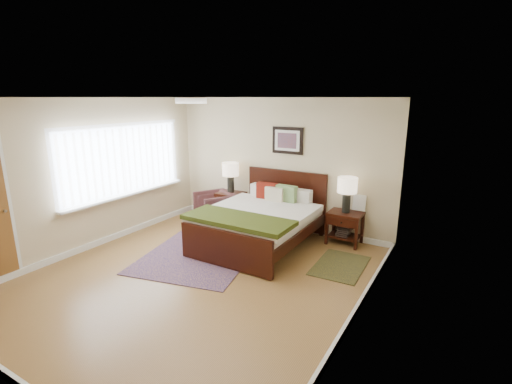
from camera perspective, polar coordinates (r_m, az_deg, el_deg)
floor at (r=5.54m, az=-8.82°, el=-12.63°), size 5.00×5.00×0.00m
back_wall at (r=7.15m, az=3.55°, el=4.27°), size 4.50×0.04×2.50m
left_wall at (r=6.74m, az=-24.25°, el=2.40°), size 0.04×5.00×2.50m
right_wall at (r=4.09m, az=15.76°, el=-3.99°), size 0.04×5.00×2.50m
ceiling at (r=4.95m, az=-9.95°, el=14.16°), size 4.50×5.00×0.02m
window at (r=7.10m, az=-19.52°, el=4.43°), size 0.11×2.72×1.32m
ceil_fixture at (r=4.95m, az=-9.94°, el=13.75°), size 0.44×0.44×0.08m
bed at (r=6.36m, az=0.64°, el=-3.74°), size 1.75×2.11×1.14m
wall_art at (r=6.98m, az=4.85°, el=7.90°), size 0.62×0.05×0.50m
nightstand_left at (r=7.60m, az=-3.97°, el=-1.02°), size 0.51×0.46×0.61m
nightstand_right at (r=6.65m, az=13.49°, el=-4.91°), size 0.58×0.43×0.57m
lamp_left at (r=7.49m, az=-3.95°, el=3.09°), size 0.33×0.33×0.61m
lamp_right at (r=6.48m, az=13.86°, el=0.55°), size 0.33×0.33×0.61m
armchair at (r=7.57m, az=-6.36°, el=-2.43°), size 0.96×0.97×0.65m
rug_persian at (r=6.35m, az=-7.97°, el=-8.92°), size 2.15×2.67×0.01m
rug_navy at (r=5.91m, az=12.81°, el=-10.97°), size 0.74×1.08×0.01m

